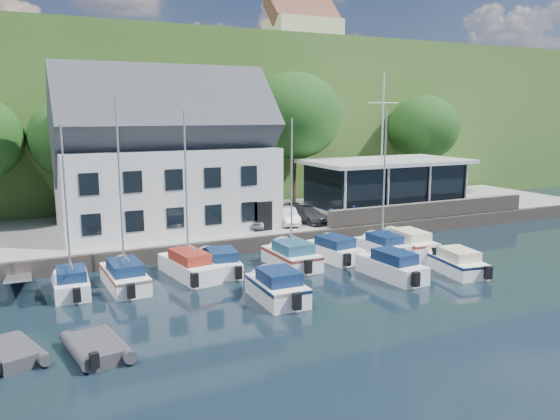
# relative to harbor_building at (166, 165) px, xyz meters

# --- Properties ---
(ground) EXTENTS (180.00, 180.00, 0.00)m
(ground) POSITION_rel_harbor_building_xyz_m (7.00, -16.50, -5.35)
(ground) COLOR black
(ground) RESTS_ON ground
(quay) EXTENTS (60.00, 13.00, 1.00)m
(quay) POSITION_rel_harbor_building_xyz_m (7.00, 1.00, -4.85)
(quay) COLOR gray
(quay) RESTS_ON ground
(quay_face) EXTENTS (60.00, 0.30, 1.00)m
(quay_face) POSITION_rel_harbor_building_xyz_m (7.00, -5.50, -4.85)
(quay_face) COLOR #62594E
(quay_face) RESTS_ON ground
(hillside) EXTENTS (160.00, 75.00, 16.00)m
(hillside) POSITION_rel_harbor_building_xyz_m (7.00, 45.50, 2.65)
(hillside) COLOR #345A21
(hillside) RESTS_ON ground
(field_patch) EXTENTS (50.00, 30.00, 0.30)m
(field_patch) POSITION_rel_harbor_building_xyz_m (15.00, 53.50, 10.80)
(field_patch) COLOR #556532
(field_patch) RESTS_ON hillside
(farmhouse) EXTENTS (10.40, 7.00, 8.20)m
(farmhouse) POSITION_rel_harbor_building_xyz_m (29.00, 35.50, 14.75)
(farmhouse) COLOR beige
(farmhouse) RESTS_ON hillside
(harbor_building) EXTENTS (14.40, 8.20, 8.70)m
(harbor_building) POSITION_rel_harbor_building_xyz_m (0.00, 0.00, 0.00)
(harbor_building) COLOR silver
(harbor_building) RESTS_ON quay
(club_pavilion) EXTENTS (13.20, 7.20, 4.10)m
(club_pavilion) POSITION_rel_harbor_building_xyz_m (18.00, -0.50, -2.30)
(club_pavilion) COLOR black
(club_pavilion) RESTS_ON quay
(seawall) EXTENTS (18.00, 0.50, 1.20)m
(seawall) POSITION_rel_harbor_building_xyz_m (19.00, -5.10, -3.75)
(seawall) COLOR #62594E
(seawall) RESTS_ON quay
(gangway) EXTENTS (1.20, 6.00, 1.40)m
(gangway) POSITION_rel_harbor_building_xyz_m (-9.50, -7.50, -5.35)
(gangway) COLOR silver
(gangway) RESTS_ON ground
(car_silver) EXTENTS (2.24, 3.67, 1.17)m
(car_silver) POSITION_rel_harbor_building_xyz_m (5.30, -2.52, -3.77)
(car_silver) COLOR #A9AAAE
(car_silver) RESTS_ON quay
(car_white) EXTENTS (1.97, 3.72, 1.16)m
(car_white) POSITION_rel_harbor_building_xyz_m (7.96, -2.63, -3.77)
(car_white) COLOR silver
(car_white) RESTS_ON quay
(car_dgrey) EXTENTS (2.31, 4.26, 1.17)m
(car_dgrey) POSITION_rel_harbor_building_xyz_m (9.54, -2.61, -3.76)
(car_dgrey) COLOR #333339
(car_dgrey) RESTS_ON quay
(car_blue) EXTENTS (2.51, 3.83, 1.22)m
(car_blue) POSITION_rel_harbor_building_xyz_m (13.34, -3.31, -3.74)
(car_blue) COLOR #2F4B92
(car_blue) RESTS_ON quay
(flagpole) EXTENTS (2.58, 0.20, 10.74)m
(flagpole) POSITION_rel_harbor_building_xyz_m (15.43, -3.43, 1.02)
(flagpole) COLOR silver
(flagpole) RESTS_ON quay
(tree_1) EXTENTS (6.58, 6.58, 8.99)m
(tree_1) POSITION_rel_harbor_building_xyz_m (-5.29, 5.49, 0.14)
(tree_1) COLOR #133610
(tree_1) RESTS_ON quay
(tree_2) EXTENTS (7.83, 7.83, 10.70)m
(tree_2) POSITION_rel_harbor_building_xyz_m (2.64, 5.27, 1.00)
(tree_2) COLOR #133610
(tree_2) RESTS_ON quay
(tree_3) EXTENTS (8.29, 8.29, 11.33)m
(tree_3) POSITION_rel_harbor_building_xyz_m (12.50, 5.40, 1.31)
(tree_3) COLOR #133610
(tree_3) RESTS_ON quay
(tree_5) EXTENTS (6.99, 6.99, 9.55)m
(tree_5) POSITION_rel_harbor_building_xyz_m (27.00, 5.80, 0.43)
(tree_5) COLOR #133610
(tree_5) RESTS_ON quay
(boat_r1_0) EXTENTS (1.95, 5.07, 8.23)m
(boat_r1_0) POSITION_rel_harbor_building_xyz_m (-7.14, -9.15, -1.24)
(boat_r1_0) COLOR white
(boat_r1_0) RESTS_ON ground
(boat_r1_1) EXTENTS (2.20, 6.42, 8.75)m
(boat_r1_1) POSITION_rel_harbor_building_xyz_m (-4.57, -9.22, -0.98)
(boat_r1_1) COLOR white
(boat_r1_1) RESTS_ON ground
(boat_r1_2) EXTENTS (2.91, 6.95, 9.11)m
(boat_r1_2) POSITION_rel_harbor_building_xyz_m (-1.08, -8.80, -0.79)
(boat_r1_2) COLOR white
(boat_r1_2) RESTS_ON ground
(boat_r1_3) EXTENTS (2.58, 5.58, 1.39)m
(boat_r1_3) POSITION_rel_harbor_building_xyz_m (0.77, -8.88, -4.65)
(boat_r1_3) COLOR white
(boat_r1_3) RESTS_ON ground
(boat_r1_4) EXTENTS (2.42, 5.84, 9.35)m
(boat_r1_4) POSITION_rel_harbor_building_xyz_m (4.89, -9.48, -0.68)
(boat_r1_4) COLOR white
(boat_r1_4) RESTS_ON ground
(boat_r1_5) EXTENTS (2.81, 5.96, 1.45)m
(boat_r1_5) POSITION_rel_harbor_building_xyz_m (7.92, -9.11, -4.62)
(boat_r1_5) COLOR white
(boat_r1_5) RESTS_ON ground
(boat_r1_6) EXTENTS (2.17, 5.58, 8.32)m
(boat_r1_6) POSITION_rel_harbor_building_xyz_m (11.36, -9.42, -1.19)
(boat_r1_6) COLOR white
(boat_r1_6) RESTS_ON ground
(boat_r1_7) EXTENTS (2.33, 6.44, 1.42)m
(boat_r1_7) POSITION_rel_harbor_building_xyz_m (13.35, -9.44, -4.64)
(boat_r1_7) COLOR white
(boat_r1_7) RESTS_ON ground
(boat_r2_2) EXTENTS (2.18, 5.35, 1.56)m
(boat_r2_2) POSITION_rel_harbor_building_xyz_m (1.67, -14.38, -4.57)
(boat_r2_2) COLOR white
(boat_r2_2) RESTS_ON ground
(boat_r2_3) EXTENTS (2.34, 6.22, 1.54)m
(boat_r2_3) POSITION_rel_harbor_building_xyz_m (8.85, -13.73, -4.58)
(boat_r2_3) COLOR white
(boat_r2_3) RESTS_ON ground
(boat_r2_4) EXTENTS (2.67, 5.86, 1.40)m
(boat_r2_4) POSITION_rel_harbor_building_xyz_m (12.70, -14.48, -4.65)
(boat_r2_4) COLOR white
(boat_r2_4) RESTS_ON ground
(dinghy_0) EXTENTS (2.77, 3.56, 0.73)m
(dinghy_0) POSITION_rel_harbor_building_xyz_m (-9.80, -16.01, -4.98)
(dinghy_0) COLOR #343438
(dinghy_0) RESTS_ON ground
(dinghy_1) EXTENTS (2.50, 3.58, 0.77)m
(dinghy_1) POSITION_rel_harbor_building_xyz_m (-6.92, -16.98, -4.97)
(dinghy_1) COLOR #343438
(dinghy_1) RESTS_ON ground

